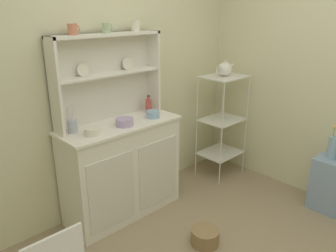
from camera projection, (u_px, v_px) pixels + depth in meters
The scene contains 15 objects.
wall_back at pixel (104, 79), 3.04m from camera, with size 3.84×0.05×2.50m, color beige.
hutch_cabinet at pixel (122, 168), 3.11m from camera, with size 1.11×0.45×0.90m.
hutch_shelf_unit at pixel (106, 71), 2.93m from camera, with size 1.03×0.18×0.76m.
bakers_rack at pixel (222, 116), 3.78m from camera, with size 0.47×0.37×1.16m.
floor_basket at pixel (205, 237), 2.80m from camera, with size 0.23×0.23×0.13m, color #93754C.
cup_terracotta_0 at pixel (73, 29), 2.58m from camera, with size 0.09×0.07×0.09m.
cup_sage_1 at pixel (106, 28), 2.78m from camera, with size 0.08×0.07×0.08m.
cup_cream_2 at pixel (136, 26), 2.97m from camera, with size 0.09×0.07×0.09m.
bowl_mixing_large at pixel (92, 131), 2.69m from camera, with size 0.13×0.13×0.06m, color silver.
bowl_floral_medium at pixel (125, 122), 2.90m from camera, with size 0.16×0.16×0.06m, color #B79ECC.
bowl_cream_small at pixel (153, 114), 3.11m from camera, with size 0.13×0.13×0.06m, color #8EB2D1.
jam_bottle at pixel (149, 105), 3.26m from camera, with size 0.06×0.06×0.17m.
utensil_jar at pixel (73, 126), 2.73m from camera, with size 0.08×0.08×0.23m.
porcelain_teapot at pixel (225, 69), 3.60m from camera, with size 0.24×0.15×0.17m.
flower_vase at pixel (333, 147), 3.12m from camera, with size 0.09×0.09×0.35m.
Camera 1 is at (-1.65, -0.95, 1.87)m, focal length 36.01 mm.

